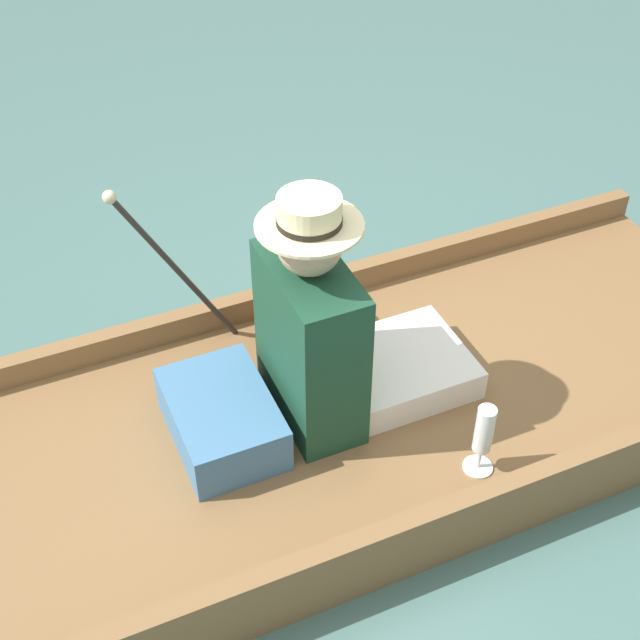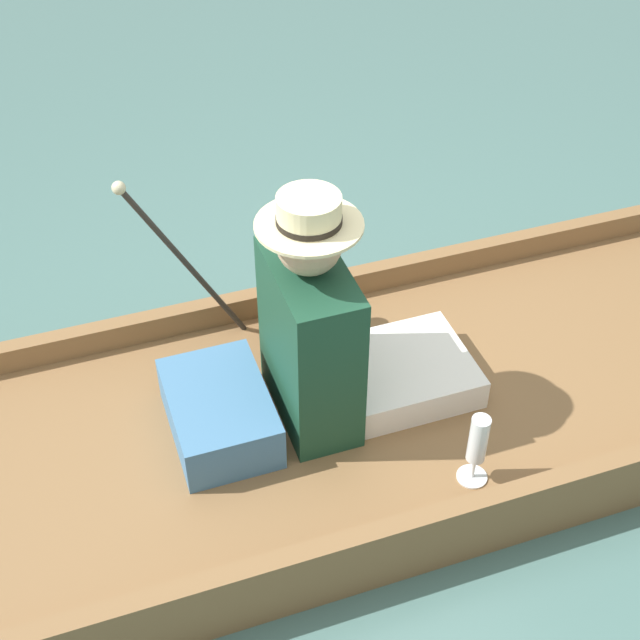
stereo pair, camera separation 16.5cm
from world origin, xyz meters
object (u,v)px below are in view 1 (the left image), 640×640
object	(u,v)px
wine_glass	(484,433)
teddy_bear	(280,296)
seated_person	(332,336)
walking_cane	(164,256)

from	to	relation	value
wine_glass	teddy_bear	bearing A→B (deg)	-158.31
teddy_bear	seated_person	bearing A→B (deg)	4.22
seated_person	teddy_bear	bearing A→B (deg)	-166.48
wine_glass	walking_cane	world-z (taller)	walking_cane
wine_glass	walking_cane	xyz separation A→B (m)	(-0.89, -0.69, 0.25)
teddy_bear	wine_glass	distance (m)	0.88
wine_glass	seated_person	bearing A→B (deg)	-145.96
seated_person	teddy_bear	distance (m)	0.39
seated_person	wine_glass	bearing A→B (deg)	43.34
seated_person	walking_cane	distance (m)	0.61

